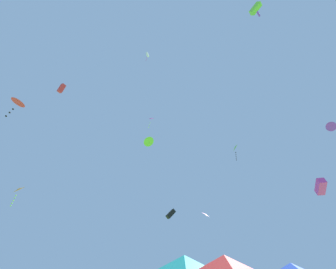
% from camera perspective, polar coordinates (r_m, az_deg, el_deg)
% --- Properties ---
extents(canopy_tent_teal, '(3.42, 3.42, 3.66)m').
position_cam_1_polar(canopy_tent_teal, '(18.16, 4.51, -31.55)').
color(canopy_tent_teal, '#9E9EA3').
rests_on(canopy_tent_teal, ground).
extents(canopy_tent_red, '(3.10, 3.10, 3.31)m').
position_cam_1_polar(canopy_tent_red, '(14.93, 15.25, -30.88)').
color(canopy_tent_red, '#9E9EA3').
rests_on(canopy_tent_red, ground).
extents(kite_red_box, '(0.93, 0.77, 1.25)m').
position_cam_1_polar(kite_red_box, '(29.72, -26.95, 11.13)').
color(kite_red_box, red).
extents(kite_lime_delta, '(1.72, 1.73, 0.98)m').
position_cam_1_polar(kite_lime_delta, '(26.33, -5.32, -1.89)').
color(kite_lime_delta, '#75D138').
extents(kite_lime_diamond, '(0.86, 0.94, 2.58)m').
position_cam_1_polar(kite_lime_diamond, '(34.71, 17.69, -3.69)').
color(kite_lime_diamond, '#75D138').
extents(kite_magenta_box, '(0.80, 1.48, 1.03)m').
position_cam_1_polar(kite_magenta_box, '(20.16, 36.09, -11.37)').
color(kite_magenta_box, '#D6389E').
extents(kite_purple_delta, '(1.15, 1.02, 0.78)m').
position_cam_1_polar(kite_purple_delta, '(26.05, 37.88, 1.74)').
color(kite_purple_delta, purple).
extents(kite_white_box, '(0.48, 0.50, 1.39)m').
position_cam_1_polar(kite_white_box, '(28.72, -5.59, 20.73)').
color(kite_white_box, white).
extents(kite_lime_box, '(1.42, 1.29, 3.07)m').
position_cam_1_polar(kite_lime_box, '(28.45, 22.72, 28.96)').
color(kite_lime_box, '#75D138').
extents(kite_orange_delta, '(1.48, 1.44, 2.37)m').
position_cam_1_polar(kite_orange_delta, '(30.24, -35.52, -12.13)').
color(kite_orange_delta, orange).
extents(kite_magenta_diamond, '(1.04, 1.15, 2.63)m').
position_cam_1_polar(kite_magenta_diamond, '(40.03, -4.66, 4.29)').
color(kite_magenta_diamond, '#D6389E').
extents(kite_red_delta, '(1.30, 1.31, 2.32)m').
position_cam_1_polar(kite_red_delta, '(23.22, -35.56, 7.13)').
color(kite_red_delta, red).
extents(kite_black_box, '(1.16, 0.91, 1.09)m').
position_cam_1_polar(kite_black_box, '(23.96, 0.75, -20.74)').
color(kite_black_box, black).
extents(kite_pink_diamond, '(1.25, 1.17, 0.75)m').
position_cam_1_polar(kite_pink_diamond, '(34.63, 10.18, -20.56)').
color(kite_pink_diamond, pink).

